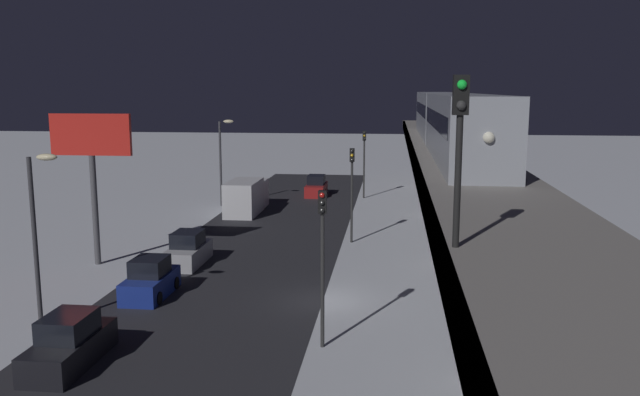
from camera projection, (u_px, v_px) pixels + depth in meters
name	position (u px, v px, depth m)	size (l,w,h in m)	color
ground_plane	(319.00, 301.00, 31.73)	(240.00, 240.00, 0.00)	silver
avenue_asphalt	(214.00, 297.00, 32.32)	(11.00, 94.30, 0.01)	#28282D
elevated_railway	(468.00, 188.00, 30.00)	(5.00, 94.30, 6.61)	gray
subway_train	(448.00, 118.00, 42.40)	(2.94, 36.87, 3.40)	#999EA8
rail_signal	(460.00, 131.00, 14.76)	(0.36, 0.41, 4.00)	black
sedan_blue	(150.00, 281.00, 32.39)	(1.91, 4.03, 1.97)	navy
sedan_black	(69.00, 344.00, 24.31)	(1.80, 4.55, 1.97)	black
sedan_silver	(188.00, 251.00, 38.31)	(1.80, 4.29, 1.97)	#B2B2B7
sedan_red	(316.00, 187.00, 63.17)	(1.80, 4.49, 1.97)	#A51E1E
box_truck	(247.00, 196.00, 54.38)	(2.40, 7.40, 2.80)	silver
traffic_light_near	(322.00, 246.00, 25.38)	(0.32, 0.44, 6.40)	#2D2D2D
traffic_light_mid	(352.00, 181.00, 43.16)	(0.32, 0.44, 6.40)	#2D2D2D
traffic_light_far	(364.00, 154.00, 60.93)	(0.32, 0.44, 6.40)	#2D2D2D
commercial_billboard	(91.00, 150.00, 37.30)	(4.80, 0.36, 8.90)	#4C4C51
street_lamp_near	(38.00, 220.00, 27.29)	(1.35, 0.44, 7.65)	#38383D
street_lamp_far	(223.00, 152.00, 56.68)	(1.35, 0.44, 7.65)	#38383D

